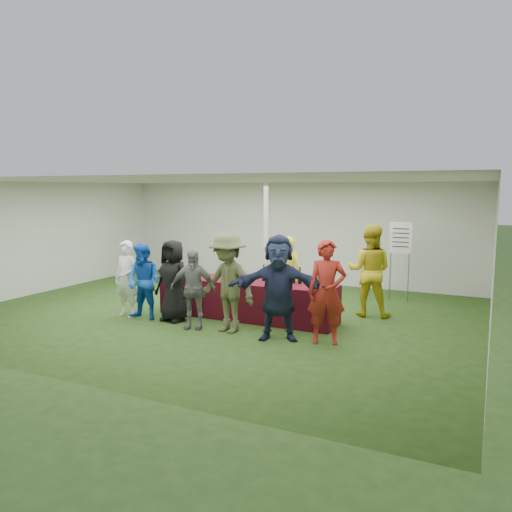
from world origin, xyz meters
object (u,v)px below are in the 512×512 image
at_px(customer_2, 173,281).
at_px(customer_6, 327,292).
at_px(wine_list_sign, 400,244).
at_px(customer_1, 144,282).
at_px(customer_5, 278,287).
at_px(customer_3, 193,289).
at_px(customer_4, 228,283).
at_px(staff_pourer, 288,273).
at_px(serving_table, 247,299).
at_px(dump_bucket, 318,285).
at_px(customer_0, 127,279).
at_px(staff_back, 369,271).

relative_size(customer_2, customer_6, 0.91).
relative_size(wine_list_sign, customer_1, 1.21).
height_order(wine_list_sign, customer_5, wine_list_sign).
xyz_separation_m(customer_3, customer_4, (0.70, 0.06, 0.16)).
bearing_deg(staff_pourer, customer_2, 44.14).
bearing_deg(customer_4, customer_5, 10.28).
height_order(staff_pourer, customer_3, staff_pourer).
relative_size(serving_table, customer_1, 2.41).
xyz_separation_m(staff_pourer, customer_6, (1.41, -1.82, 0.08)).
relative_size(staff_pourer, customer_2, 1.00).
relative_size(serving_table, customer_6, 2.08).
xyz_separation_m(dump_bucket, customer_3, (-2.10, -0.83, -0.11)).
height_order(dump_bucket, customer_6, customer_6).
distance_m(staff_pourer, customer_3, 2.26).
height_order(customer_0, customer_2, customer_2).
bearing_deg(serving_table, staff_pourer, 62.48).
bearing_deg(customer_6, staff_pourer, 109.06).
height_order(dump_bucket, customer_2, customer_2).
distance_m(customer_0, customer_2, 1.04).
bearing_deg(customer_4, customer_1, -170.45).
relative_size(wine_list_sign, staff_back, 0.98).
relative_size(customer_0, customer_6, 0.88).
height_order(wine_list_sign, customer_0, wine_list_sign).
bearing_deg(customer_6, customer_0, 161.67).
relative_size(customer_2, customer_3, 1.08).
height_order(dump_bucket, customer_0, customer_0).
distance_m(dump_bucket, customer_0, 3.81).
bearing_deg(customer_1, customer_0, 175.79).
relative_size(staff_pourer, customer_3, 1.08).
bearing_deg(customer_6, customer_4, 165.10).
bearing_deg(customer_4, wine_list_sign, 70.24).
relative_size(staff_back, customer_1, 1.23).
distance_m(dump_bucket, staff_pourer, 1.56).
relative_size(customer_4, customer_6, 1.02).
relative_size(wine_list_sign, customer_4, 1.02).
height_order(staff_pourer, staff_back, staff_back).
height_order(customer_2, customer_4, customer_4).
bearing_deg(wine_list_sign, dump_bucket, -106.50).
distance_m(staff_back, customer_5, 2.46).
bearing_deg(staff_back, customer_0, 19.65).
bearing_deg(customer_1, serving_table, 27.14).
xyz_separation_m(staff_back, customer_6, (-0.21, -2.11, -0.05)).
height_order(customer_1, customer_6, customer_6).
xyz_separation_m(wine_list_sign, staff_pourer, (-1.94, -1.89, -0.53)).
bearing_deg(wine_list_sign, staff_pourer, -135.69).
bearing_deg(customer_1, customer_4, -2.31).
bearing_deg(staff_back, customer_4, 41.56).
xyz_separation_m(wine_list_sign, customer_4, (-2.31, -3.83, -0.43)).
xyz_separation_m(dump_bucket, customer_0, (-3.75, -0.68, -0.08)).
relative_size(dump_bucket, customer_1, 0.18).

